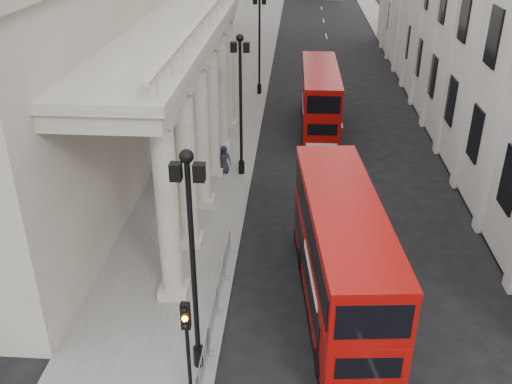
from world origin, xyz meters
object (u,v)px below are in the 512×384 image
pedestrian_a (197,176)px  bus_near (341,254)px  bus_far (320,98)px  pedestrian_b (159,172)px  pedestrian_c (224,160)px  traffic_light (187,339)px  lamp_post_mid (241,97)px  lamp_post_north (259,37)px  lamp_post_south (192,252)px

pedestrian_a → bus_near: bearing=-84.2°
bus_far → pedestrian_b: bearing=-132.9°
pedestrian_c → pedestrian_b: bearing=-163.9°
pedestrian_a → pedestrian_c: (1.21, 2.39, 0.02)m
traffic_light → lamp_post_mid: bearing=90.3°
lamp_post_north → pedestrian_a: 18.94m
traffic_light → pedestrian_c: 18.19m
lamp_post_mid → pedestrian_a: bearing=-133.7°
lamp_post_south → bus_near: size_ratio=0.73×
traffic_light → bus_near: size_ratio=0.38×
lamp_post_north → traffic_light: size_ratio=1.93×
lamp_post_north → traffic_light: (0.10, -34.02, -1.80)m
lamp_post_mid → pedestrian_b: 6.36m
lamp_post_south → lamp_post_mid: 16.00m
lamp_post_north → traffic_light: bearing=-89.8°
lamp_post_mid → bus_far: 10.03m
lamp_post_south → lamp_post_mid: same height
lamp_post_mid → lamp_post_north: 16.00m
lamp_post_south → pedestrian_c: 16.52m
bus_near → pedestrian_c: bus_near is taller
bus_far → pedestrian_c: size_ratio=5.89×
lamp_post_mid → bus_near: size_ratio=0.73×
bus_near → lamp_post_south: bearing=-148.6°
pedestrian_a → lamp_post_north: bearing=51.6°
lamp_post_mid → bus_far: bearing=60.0°
lamp_post_south → pedestrian_a: bearing=99.5°
lamp_post_mid → traffic_light: 18.11m
traffic_light → pedestrian_b: 16.86m
bus_far → pedestrian_c: 10.33m
lamp_post_north → pedestrian_c: lamp_post_north is taller
bus_far → pedestrian_c: bus_far is taller
lamp_post_south → bus_far: size_ratio=0.82×
traffic_light → pedestrian_a: bearing=98.6°
pedestrian_c → lamp_post_north: bearing=72.8°
bus_near → pedestrian_b: size_ratio=6.90×
lamp_post_north → pedestrian_a: size_ratio=4.92×
bus_near → pedestrian_a: size_ratio=6.70×
pedestrian_b → pedestrian_c: size_ratio=0.95×
lamp_post_south → bus_near: lamp_post_south is taller
pedestrian_b → traffic_light: bearing=85.0°
bus_near → bus_far: (-0.28, 20.53, -0.22)m
pedestrian_a → pedestrian_b: (-2.29, 0.42, -0.02)m
traffic_light → bus_near: (5.02, 5.88, -0.60)m
lamp_post_mid → bus_far: lamp_post_mid is taller
traffic_light → bus_far: size_ratio=0.42×
lamp_post_south → pedestrian_b: lamp_post_south is taller
lamp_post_south → pedestrian_c: bearing=93.8°
lamp_post_south → lamp_post_mid: bearing=90.0°
pedestrian_a → pedestrian_c: pedestrian_c is taller
lamp_post_mid → pedestrian_a: 5.14m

